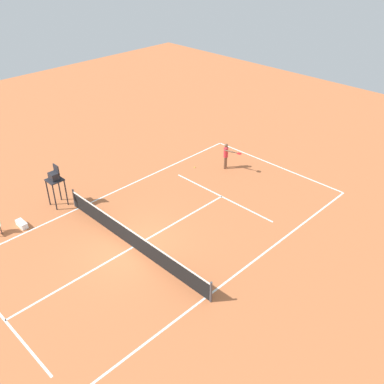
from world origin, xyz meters
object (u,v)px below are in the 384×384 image
player_serving (226,154)px  tennis_ball (195,167)px  equipment_bag (22,224)px  umpire_chair (55,179)px

player_serving → tennis_ball: (1.44, 1.34, -0.97)m
equipment_bag → umpire_chair: bearing=-79.3°
umpire_chair → tennis_ball: bearing=-105.8°
umpire_chair → equipment_bag: (-0.46, 2.44, -1.46)m
tennis_ball → player_serving: bearing=-137.1°
player_serving → equipment_bag: size_ratio=2.23×
tennis_ball → umpire_chair: size_ratio=0.03×
tennis_ball → equipment_bag: size_ratio=0.09×
player_serving → equipment_bag: bearing=-31.4°
player_serving → equipment_bag: 12.59m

